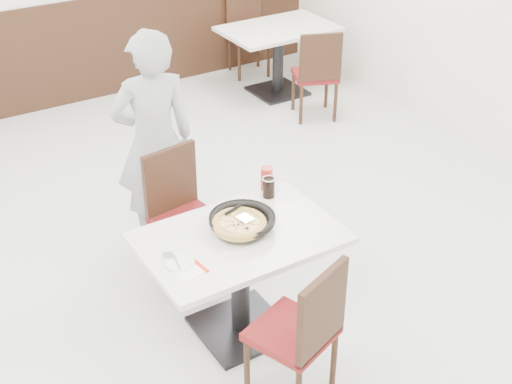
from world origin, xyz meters
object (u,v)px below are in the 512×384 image
chair_far (188,219)px  cola_glass (269,188)px  pizza (239,225)px  diner_person (154,141)px  red_cup (267,178)px  pizza_pan (242,223)px  main_table (240,284)px  chair_near (292,329)px  bg_chair_right_far (249,35)px  bg_table_right (278,60)px  bg_chair_right_near (315,73)px  side_plate (180,262)px

chair_far → cola_glass: 0.67m
pizza → diner_person: (0.01, 1.23, 0.03)m
cola_glass → red_cup: (0.04, 0.09, 0.02)m
pizza_pan → pizza: bearing=-138.1°
chair_far → main_table: bearing=82.2°
pizza_pan → red_cup: red_cup is taller
chair_near → pizza: 0.71m
pizza_pan → red_cup: 0.50m
pizza → bg_chair_right_far: (2.37, 3.78, -0.34)m
pizza → cola_glass: bearing=35.1°
bg_chair_right_far → bg_table_right: bearing=100.4°
red_cup → bg_chair_right_near: 2.83m
chair_far → red_cup: chair_far is taller
bg_table_right → pizza: bearing=-126.9°
red_cup → bg_chair_right_near: bg_chair_right_near is taller
main_table → red_cup: bearing=40.9°
cola_glass → bg_chair_right_near: 2.92m
main_table → pizza: (0.01, 0.02, 0.44)m
bg_chair_right_far → side_plate: bearing=66.2°
chair_far → pizza: bearing=82.9°
pizza_pan → bg_chair_right_near: bearing=46.1°
chair_near → bg_table_right: bearing=37.6°
pizza_pan → cola_glass: size_ratio=2.82×
main_table → bg_table_right: (2.35, 3.15, 0.00)m
side_plate → bg_table_right: 4.27m
pizza_pan → pizza: (-0.04, -0.04, 0.02)m
bg_chair_right_far → red_cup: bearing=72.7°
main_table → red_cup: (0.43, 0.37, 0.45)m
pizza_pan → diner_person: (-0.04, 1.19, 0.05)m
side_plate → diner_person: bearing=71.0°
red_cup → chair_near: bearing=-114.9°
red_cup → cola_glass: bearing=-114.9°
chair_far → pizza_pan: size_ratio=2.59×
side_plate → cola_glass: (0.82, 0.35, 0.06)m
bg_chair_right_far → chair_far: bearing=64.7°
side_plate → bg_chair_right_near: size_ratio=0.18×
side_plate → cola_glass: size_ratio=1.28×
main_table → bg_chair_right_near: bearing=46.2°
pizza_pan → main_table: bearing=-133.1°
bg_chair_right_far → cola_glass: bearing=72.8°
bg_table_right → chair_far: bearing=-134.0°
side_plate → pizza: bearing=10.1°
main_table → chair_far: chair_far is taller
main_table → pizza_pan: size_ratio=3.28×
red_cup → bg_table_right: red_cup is taller
side_plate → red_cup: (0.87, 0.44, 0.07)m
chair_near → diner_person: diner_person is taller
chair_near → red_cup: 1.14m
chair_near → cola_glass: chair_near is taller
pizza_pan → pizza: pizza is taller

